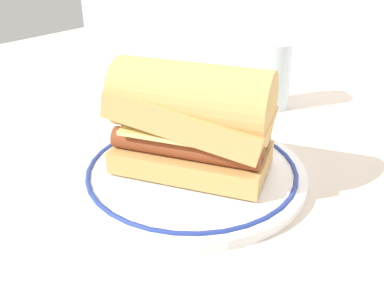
# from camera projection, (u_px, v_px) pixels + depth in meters

# --- Properties ---
(ground_plane) EXTENTS (1.50, 1.50, 0.00)m
(ground_plane) POSITION_uv_depth(u_px,v_px,m) (192.00, 167.00, 0.55)
(ground_plane) COLOR beige
(plate) EXTENTS (0.27, 0.27, 0.01)m
(plate) POSITION_uv_depth(u_px,v_px,m) (192.00, 171.00, 0.52)
(plate) COLOR white
(plate) RESTS_ON ground_plane
(sausage_sandwich) EXTENTS (0.20, 0.16, 0.13)m
(sausage_sandwich) POSITION_uv_depth(u_px,v_px,m) (192.00, 118.00, 0.49)
(sausage_sandwich) COLOR tan
(sausage_sandwich) RESTS_ON plate
(drinking_glass) EXTENTS (0.06, 0.06, 0.11)m
(drinking_glass) POSITION_uv_depth(u_px,v_px,m) (271.00, 79.00, 0.70)
(drinking_glass) COLOR silver
(drinking_glass) RESTS_ON ground_plane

